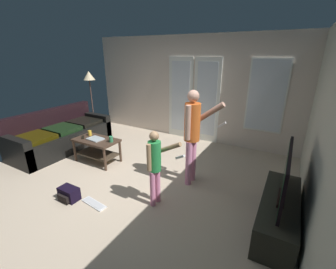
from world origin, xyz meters
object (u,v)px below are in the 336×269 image
coffee_table (97,145)px  cup_by_laptop (90,133)px  tv_remote_black (83,137)px  flat_screen_tv (286,176)px  floor_lamp (89,81)px  backpack (69,194)px  leather_couch (61,136)px  person_child (155,162)px  cup_near_edge (111,139)px  laptop_closed (95,139)px  tv_stand (278,213)px  loose_keyboard (94,204)px  person_adult (193,130)px

coffee_table → cup_by_laptop: cup_by_laptop is taller
tv_remote_black → flat_screen_tv: bearing=39.7°
flat_screen_tv → floor_lamp: bearing=162.3°
backpack → cup_by_laptop: bearing=124.2°
floor_lamp → cup_by_laptop: size_ratio=15.85×
backpack → leather_couch: bearing=145.3°
person_child → cup_near_edge: size_ratio=9.91×
cup_near_edge → laptop_closed: bearing=-171.7°
tv_stand → cup_by_laptop: bearing=175.1°
loose_keyboard → laptop_closed: bearing=133.5°
leather_couch → flat_screen_tv: 4.65m
coffee_table → cup_near_edge: cup_near_edge is taller
person_adult → cup_near_edge: 1.70m
tv_stand → tv_remote_black: bearing=177.8°
cup_by_laptop → person_child: bearing=-18.5°
cup_near_edge → coffee_table: bearing=-173.0°
flat_screen_tv → backpack: bearing=-161.1°
laptop_closed → flat_screen_tv: bearing=1.9°
cup_near_edge → cup_by_laptop: cup_near_edge is taller
person_adult → tv_remote_black: (-2.30, -0.28, -0.46)m
laptop_closed → tv_remote_black: same height
coffee_table → cup_by_laptop: bearing=159.3°
backpack → person_adult: bearing=44.3°
person_adult → laptop_closed: person_adult is taller
coffee_table → person_adult: (2.01, 0.22, 0.61)m
backpack → tv_remote_black: 1.47m
person_adult → cup_near_edge: bearing=-174.1°
coffee_table → laptop_closed: bearing=-123.7°
floor_lamp → loose_keyboard: (2.54, -2.45, -1.41)m
flat_screen_tv → coffee_table: bearing=176.5°
person_child → loose_keyboard: (-0.80, -0.48, -0.68)m
flat_screen_tv → cup_by_laptop: 3.71m
cup_by_laptop → tv_remote_black: bearing=-95.8°
person_adult → laptop_closed: (-2.01, -0.22, -0.46)m
floor_lamp → backpack: size_ratio=5.43×
person_adult → tv_remote_black: size_ratio=9.40×
cup_near_edge → cup_by_laptop: (-0.65, 0.06, -0.00)m
leather_couch → cup_by_laptop: bearing=2.0°
person_child → tv_remote_black: person_child is taller
loose_keyboard → coffee_table: bearing=133.1°
leather_couch → floor_lamp: 1.74m
leather_couch → flat_screen_tv: bearing=-3.5°
tv_stand → person_adult: 1.65m
cup_near_edge → loose_keyboard: bearing=-60.4°
laptop_closed → tv_remote_black: size_ratio=1.86×
flat_screen_tv → person_child: 1.66m
laptop_closed → cup_by_laptop: size_ratio=3.00×
floor_lamp → laptop_closed: size_ratio=5.29×
backpack → cup_by_laptop: cup_by_laptop is taller
backpack → loose_keyboard: (0.42, 0.10, -0.09)m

